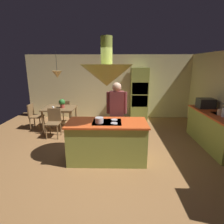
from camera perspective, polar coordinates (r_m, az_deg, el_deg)
name	(u,v)px	position (r m, az deg, el deg)	size (l,w,h in m)	color
ground	(108,155)	(4.68, -1.36, -13.19)	(8.16, 8.16, 0.00)	olive
wall_back	(111,87)	(7.64, -0.30, 7.76)	(6.80, 0.10, 2.55)	beige
kitchen_island	(107,141)	(4.30, -1.51, -8.92)	(1.80, 0.85, 0.94)	#939E42
counter_run_right	(214,130)	(5.69, 28.97, -4.78)	(0.73, 2.13, 0.92)	#939E42
oven_tower	(139,94)	(7.33, 8.29, 5.38)	(0.66, 0.62, 2.06)	#939E42
dining_table	(60,110)	(6.51, -15.79, 0.48)	(1.04, 0.92, 0.76)	brown
person_at_island	(117,111)	(4.78, 1.44, 0.32)	(0.53, 0.23, 1.74)	tan
range_hood	(107,74)	(3.95, -1.66, 11.64)	(1.10, 1.10, 1.00)	#939E42
pendant_light_over_table	(57,74)	(6.33, -16.55, 11.10)	(0.32, 0.32, 0.82)	#E0B266
chair_facing_island	(54,121)	(5.92, -17.55, -2.57)	(0.40, 0.40, 0.87)	brown
chair_by_back_wall	(65,110)	(7.17, -14.18, 0.60)	(0.40, 0.40, 0.87)	brown
chair_at_corner	(34,115)	(6.86, -22.90, -0.76)	(0.40, 0.40, 0.87)	brown
potted_plant_on_table	(62,103)	(6.37, -15.13, 2.73)	(0.20, 0.20, 0.30)	#99382D
cup_on_table	(53,108)	(6.30, -17.73, 1.27)	(0.07, 0.07, 0.09)	white
canister_sugar	(224,113)	(5.26, 31.36, -0.19)	(0.12, 0.12, 0.22)	silver
canister_tea	(220,112)	(5.42, 30.39, -0.05)	(0.14, 0.14, 0.15)	#E0B78C
microwave_on_counter	(206,103)	(6.09, 26.95, 2.42)	(0.46, 0.36, 0.28)	#232326
cooking_pot_on_cooktop	(99,120)	(4.00, -3.94, -2.54)	(0.18, 0.18, 0.12)	#B2B2B7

